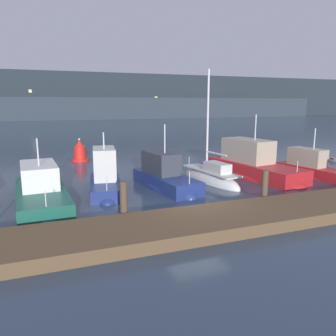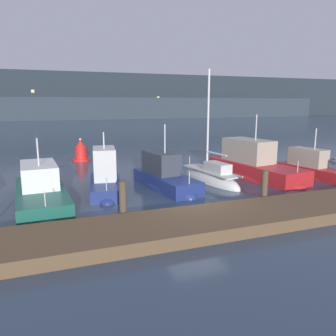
{
  "view_description": "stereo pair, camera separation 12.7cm",
  "coord_description": "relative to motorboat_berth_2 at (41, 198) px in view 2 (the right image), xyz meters",
  "views": [
    {
      "loc": [
        -5.86,
        -12.29,
        4.51
      ],
      "look_at": [
        0.0,
        3.23,
        1.2
      ],
      "focal_mm": 35.0,
      "sensor_mm": 36.0,
      "label": 1
    },
    {
      "loc": [
        -5.74,
        -12.33,
        4.51
      ],
      "look_at": [
        0.0,
        3.23,
        1.2
      ],
      "focal_mm": 35.0,
      "sensor_mm": 36.0,
      "label": 2
    }
  ],
  "objects": [
    {
      "name": "mooring_pile_1",
      "position": [
        2.97,
        -3.55,
        0.52
      ],
      "size": [
        0.28,
        0.28,
        1.61
      ],
      "primitive_type": "cylinder",
      "color": "#4C3D2D",
      "rests_on": "ground"
    },
    {
      "name": "hillside_backdrop",
      "position": [
        7.35,
        89.3,
        5.8
      ],
      "size": [
        240.0,
        23.0,
        13.22
      ],
      "color": "#232B33",
      "rests_on": "ground"
    },
    {
      "name": "motorboat_berth_2",
      "position": [
        0.0,
        0.0,
        0.0
      ],
      "size": [
        2.7,
        6.84,
        3.61
      ],
      "color": "#195647",
      "rests_on": "ground"
    },
    {
      "name": "channel_buoy",
      "position": [
        2.83,
        11.01,
        0.36
      ],
      "size": [
        1.36,
        1.36,
        1.79
      ],
      "color": "red",
      "rests_on": "ground"
    },
    {
      "name": "sailboat_berth_5",
      "position": [
        9.25,
        1.22,
        -0.17
      ],
      "size": [
        2.0,
        5.3,
        7.05
      ],
      "color": "white",
      "rests_on": "ground"
    },
    {
      "name": "motorboat_berth_6",
      "position": [
        12.39,
        1.5,
        0.1
      ],
      "size": [
        3.53,
        7.66,
        4.52
      ],
      "color": "red",
      "rests_on": "ground"
    },
    {
      "name": "mooring_pile_2",
      "position": [
        9.41,
        -3.55,
        0.49
      ],
      "size": [
        0.28,
        0.28,
        1.56
      ],
      "primitive_type": "cylinder",
      "color": "#4C3D2D",
      "rests_on": "ground"
    },
    {
      "name": "motorboat_berth_3",
      "position": [
        3.09,
        1.19,
        0.1
      ],
      "size": [
        2.28,
        5.03,
        3.65
      ],
      "color": "navy",
      "rests_on": "ground"
    },
    {
      "name": "motorboat_berth_7",
      "position": [
        15.75,
        0.16,
        0.02
      ],
      "size": [
        2.39,
        5.31,
        3.46
      ],
      "color": "red",
      "rests_on": "ground"
    },
    {
      "name": "dock",
      "position": [
        6.19,
        -5.2,
        -0.06
      ],
      "size": [
        28.49,
        2.8,
        0.45
      ],
      "primitive_type": "cube",
      "color": "brown",
      "rests_on": "ground"
    },
    {
      "name": "motorboat_berth_4",
      "position": [
        6.26,
        0.85,
        0.0
      ],
      "size": [
        2.62,
        5.71,
        4.1
      ],
      "color": "navy",
      "rests_on": "ground"
    },
    {
      "name": "ground_plane",
      "position": [
        6.19,
        -3.02,
        -0.29
      ],
      "size": [
        400.0,
        400.0,
        0.0
      ],
      "primitive_type": "plane",
      "color": "#2D3D51"
    }
  ]
}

